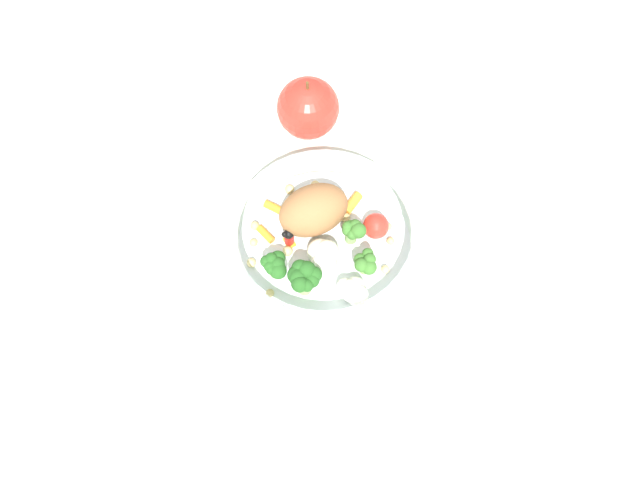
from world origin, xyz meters
The scene contains 3 objects.
ground_plane centered at (0.00, 0.00, 0.00)m, with size 2.40×2.40×0.00m, color silver.
food_container centered at (0.00, 0.00, 0.03)m, with size 0.22×0.22×0.07m.
loose_apple centered at (0.09, -0.15, 0.04)m, with size 0.08×0.08×0.09m.
Camera 1 is at (-0.13, 0.30, 0.75)m, focal length 38.59 mm.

